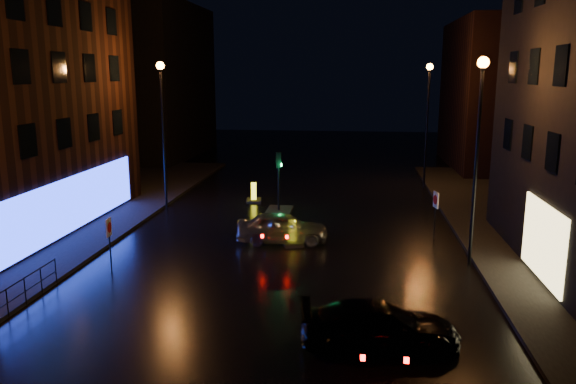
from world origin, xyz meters
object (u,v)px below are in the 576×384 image
object	(u,v)px
silver_hatchback	(282,227)
road_sign_left	(109,232)
dark_sedan	(380,326)
bollard_far	(254,197)
road_sign_right	(436,204)
bollard_near	(292,239)
traffic_signal	(279,203)

from	to	relation	value
silver_hatchback	road_sign_left	xyz separation A→B (m)	(-6.23, -4.75, 0.92)
silver_hatchback	dark_sedan	xyz separation A→B (m)	(4.10, -9.85, -0.06)
bollard_far	road_sign_right	distance (m)	12.23
silver_hatchback	road_sign_left	world-z (taller)	road_sign_left
dark_sedan	bollard_near	distance (m)	10.27
bollard_far	road_sign_right	world-z (taller)	road_sign_right
road_sign_left	road_sign_right	world-z (taller)	road_sign_right
road_sign_left	bollard_far	bearing A→B (deg)	68.95
silver_hatchback	bollard_far	distance (m)	8.78
road_sign_left	dark_sedan	bearing A→B (deg)	-32.72
bollard_near	bollard_far	size ratio (longest dim) A/B	1.02
road_sign_right	dark_sedan	bearing A→B (deg)	60.85
silver_hatchback	road_sign_right	bearing A→B (deg)	-85.87
traffic_signal	road_sign_left	size ratio (longest dim) A/B	1.57
bollard_near	road_sign_left	xyz separation A→B (m)	(-6.73, -4.52, 1.40)
bollard_near	bollard_far	xyz separation A→B (m)	(-3.34, 8.53, 0.01)
traffic_signal	bollard_far	bearing A→B (deg)	126.92
silver_hatchback	bollard_near	size ratio (longest dim) A/B	2.84
bollard_near	bollard_far	bearing A→B (deg)	94.02
traffic_signal	bollard_far	size ratio (longest dim) A/B	2.38
silver_hatchback	road_sign_left	bearing A→B (deg)	120.88
silver_hatchback	road_sign_right	world-z (taller)	road_sign_right
bollard_far	traffic_signal	bearing A→B (deg)	-61.20
road_sign_left	silver_hatchback	bearing A→B (deg)	30.86
dark_sedan	road_sign_left	xyz separation A→B (m)	(-10.33, 5.09, 0.98)
traffic_signal	bollard_far	world-z (taller)	traffic_signal
bollard_far	road_sign_right	xyz separation A→B (m)	(9.95, -6.97, 1.47)
traffic_signal	road_sign_right	world-z (taller)	traffic_signal
traffic_signal	silver_hatchback	bearing A→B (deg)	-80.78
silver_hatchback	bollard_near	distance (m)	0.73
dark_sedan	bollard_far	xyz separation A→B (m)	(-6.94, 18.14, -0.41)
traffic_signal	bollard_near	xyz separation A→B (m)	(1.44, -5.99, -0.26)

